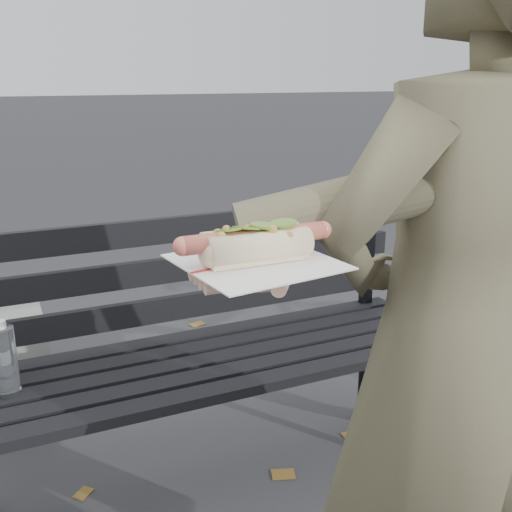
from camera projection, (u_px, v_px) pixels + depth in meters
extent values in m
cylinder|color=black|center=(422.00, 410.00, 1.99)|extent=(0.04, 0.04, 0.45)
cylinder|color=black|center=(364.00, 366.00, 2.28)|extent=(0.04, 0.04, 0.45)
cube|color=black|center=(237.00, 388.00, 1.65)|extent=(1.50, 0.07, 0.03)
cube|color=black|center=(225.00, 374.00, 1.72)|extent=(1.50, 0.07, 0.03)
cube|color=black|center=(214.00, 361.00, 1.80)|extent=(1.50, 0.07, 0.03)
cube|color=black|center=(204.00, 349.00, 1.88)|extent=(1.50, 0.07, 0.03)
cube|color=black|center=(195.00, 338.00, 1.96)|extent=(1.50, 0.07, 0.03)
cube|color=black|center=(368.00, 253.00, 2.17)|extent=(0.04, 0.03, 0.42)
cube|color=black|center=(191.00, 305.00, 1.96)|extent=(1.50, 0.02, 0.08)
cube|color=black|center=(190.00, 267.00, 1.92)|extent=(1.50, 0.02, 0.08)
cube|color=black|center=(188.00, 228.00, 1.88)|extent=(1.50, 0.02, 0.08)
cylinder|color=white|center=(5.00, 362.00, 1.56)|extent=(0.06, 0.06, 0.19)
cylinder|color=white|center=(0.00, 324.00, 1.53)|extent=(0.03, 0.03, 0.02)
imported|color=brown|center=(446.00, 347.00, 1.11)|extent=(0.63, 0.45, 1.62)
cylinder|color=brown|center=(390.00, 194.00, 0.96)|extent=(0.51, 0.23, 0.19)
cylinder|color=#D8A384|center=(280.00, 265.00, 0.82)|extent=(0.09, 0.08, 0.07)
ellipsoid|color=#D8A384|center=(256.00, 274.00, 0.79)|extent=(0.10, 0.11, 0.03)
cylinder|color=#D8A384|center=(226.00, 285.00, 0.75)|extent=(0.05, 0.02, 0.02)
cylinder|color=#D8A384|center=(220.00, 280.00, 0.76)|extent=(0.05, 0.02, 0.02)
cylinder|color=#D8A384|center=(215.00, 276.00, 0.78)|extent=(0.05, 0.02, 0.02)
cylinder|color=#D8A384|center=(209.00, 271.00, 0.80)|extent=(0.05, 0.02, 0.02)
cylinder|color=#D8A384|center=(281.00, 284.00, 0.75)|extent=(0.04, 0.05, 0.02)
cube|color=white|center=(256.00, 262.00, 0.79)|extent=(0.21, 0.21, 0.00)
cube|color=#B21E1E|center=(256.00, 261.00, 0.79)|extent=(0.19, 0.03, 0.00)
cylinder|color=#D66652|center=(256.00, 238.00, 0.78)|extent=(0.20, 0.02, 0.02)
sphere|color=#D66652|center=(182.00, 246.00, 0.74)|extent=(0.03, 0.02, 0.02)
sphere|color=#D66652|center=(322.00, 230.00, 0.82)|extent=(0.02, 0.02, 0.02)
sphere|color=#9E6B2D|center=(259.00, 231.00, 0.78)|extent=(0.01, 0.01, 0.01)
sphere|color=#9E6B2D|center=(281.00, 227.00, 0.80)|extent=(0.01, 0.01, 0.01)
sphere|color=#9E6B2D|center=(291.00, 224.00, 0.81)|extent=(0.01, 0.01, 0.01)
sphere|color=#9E6B2D|center=(247.00, 235.00, 0.78)|extent=(0.01, 0.01, 0.01)
sphere|color=#9E6B2D|center=(234.00, 238.00, 0.75)|extent=(0.01, 0.01, 0.01)
sphere|color=#9E6B2D|center=(222.00, 244.00, 0.74)|extent=(0.01, 0.01, 0.01)
sphere|color=#9E6B2D|center=(258.00, 231.00, 0.80)|extent=(0.01, 0.01, 0.01)
sphere|color=#9E6B2D|center=(263.00, 232.00, 0.79)|extent=(0.01, 0.01, 0.01)
sphere|color=#9E6B2D|center=(251.00, 231.00, 0.79)|extent=(0.01, 0.01, 0.01)
sphere|color=#9E6B2D|center=(235.00, 234.00, 0.78)|extent=(0.01, 0.01, 0.01)
sphere|color=#9E6B2D|center=(220.00, 235.00, 0.76)|extent=(0.01, 0.01, 0.01)
sphere|color=#9E6B2D|center=(281.00, 225.00, 0.80)|extent=(0.01, 0.01, 0.01)
sphere|color=#9E6B2D|center=(284.00, 233.00, 0.78)|extent=(0.01, 0.01, 0.01)
sphere|color=#9E6B2D|center=(281.00, 228.00, 0.78)|extent=(0.01, 0.01, 0.01)
sphere|color=#9E6B2D|center=(240.00, 230.00, 0.79)|extent=(0.01, 0.01, 0.01)
sphere|color=#9E6B2D|center=(281.00, 233.00, 0.78)|extent=(0.01, 0.01, 0.01)
sphere|color=#9E6B2D|center=(263.00, 226.00, 0.80)|extent=(0.01, 0.01, 0.01)
sphere|color=#9E6B2D|center=(221.00, 237.00, 0.75)|extent=(0.01, 0.01, 0.01)
sphere|color=#9E6B2D|center=(289.00, 236.00, 0.77)|extent=(0.01, 0.01, 0.01)
sphere|color=#9E6B2D|center=(269.00, 232.00, 0.79)|extent=(0.01, 0.01, 0.01)
sphere|color=#9E6B2D|center=(252.00, 239.00, 0.76)|extent=(0.01, 0.01, 0.01)
sphere|color=#9E6B2D|center=(226.00, 229.00, 0.79)|extent=(0.01, 0.01, 0.01)
sphere|color=#9E6B2D|center=(272.00, 230.00, 0.77)|extent=(0.01, 0.01, 0.01)
sphere|color=#9E6B2D|center=(296.00, 227.00, 0.81)|extent=(0.01, 0.01, 0.01)
sphere|color=#9E6B2D|center=(288.00, 233.00, 0.78)|extent=(0.01, 0.01, 0.01)
sphere|color=#9E6B2D|center=(218.00, 234.00, 0.77)|extent=(0.01, 0.01, 0.01)
sphere|color=#9E6B2D|center=(248.00, 229.00, 0.78)|extent=(0.01, 0.01, 0.01)
sphere|color=#9E6B2D|center=(262.00, 228.00, 0.79)|extent=(0.01, 0.01, 0.01)
cylinder|color=olive|center=(230.00, 229.00, 0.76)|extent=(0.04, 0.04, 0.01)
cylinder|color=olive|center=(246.00, 228.00, 0.77)|extent=(0.04, 0.04, 0.01)
cylinder|color=olive|center=(264.00, 226.00, 0.78)|extent=(0.04, 0.04, 0.01)
cylinder|color=olive|center=(283.00, 223.00, 0.79)|extent=(0.04, 0.04, 0.01)
cube|color=brown|center=(351.00, 435.00, 2.24)|extent=(0.07, 0.05, 0.00)
cube|color=brown|center=(324.00, 324.00, 3.22)|extent=(0.05, 0.07, 0.00)
cube|color=brown|center=(197.00, 324.00, 3.22)|extent=(0.09, 0.07, 0.00)
cube|color=brown|center=(83.00, 493.00, 1.92)|extent=(0.07, 0.07, 0.00)
cube|color=brown|center=(283.00, 474.00, 2.01)|extent=(0.09, 0.08, 0.00)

